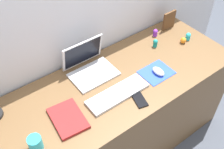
{
  "coord_description": "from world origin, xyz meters",
  "views": [
    {
      "loc": [
        -0.76,
        -0.97,
        2.02
      ],
      "look_at": [
        -0.03,
        0.0,
        0.83
      ],
      "focal_mm": 43.92,
      "sensor_mm": 36.0,
      "label": 1
    }
  ],
  "objects_px": {
    "toy_figurine_purple": "(155,33)",
    "coffee_mug": "(35,143)",
    "notebook_pad": "(68,118)",
    "toy_figurine_teal": "(155,43)",
    "toy_figurine_orange": "(183,40)",
    "keyboard": "(118,94)",
    "cell_phone": "(139,99)",
    "mouse": "(158,71)",
    "toy_figurine_cyan": "(188,36)",
    "laptop": "(89,65)",
    "picture_frame": "(169,20)"
  },
  "relations": [
    {
      "from": "toy_figurine_cyan",
      "to": "toy_figurine_orange",
      "type": "distance_m",
      "value": 0.06
    },
    {
      "from": "mouse",
      "to": "keyboard",
      "type": "bearing_deg",
      "value": 177.88
    },
    {
      "from": "cell_phone",
      "to": "notebook_pad",
      "type": "bearing_deg",
      "value": 177.66
    },
    {
      "from": "laptop",
      "to": "toy_figurine_teal",
      "type": "xyz_separation_m",
      "value": [
        0.54,
        -0.08,
        -0.02
      ]
    },
    {
      "from": "coffee_mug",
      "to": "toy_figurine_cyan",
      "type": "bearing_deg",
      "value": 6.83
    },
    {
      "from": "notebook_pad",
      "to": "coffee_mug",
      "type": "distance_m",
      "value": 0.23
    },
    {
      "from": "toy_figurine_purple",
      "to": "coffee_mug",
      "type": "bearing_deg",
      "value": -163.59
    },
    {
      "from": "notebook_pad",
      "to": "coffee_mug",
      "type": "xyz_separation_m",
      "value": [
        -0.22,
        -0.06,
        0.03
      ]
    },
    {
      "from": "laptop",
      "to": "notebook_pad",
      "type": "height_order",
      "value": "laptop"
    },
    {
      "from": "cell_phone",
      "to": "toy_figurine_purple",
      "type": "height_order",
      "value": "toy_figurine_purple"
    },
    {
      "from": "toy_figurine_orange",
      "to": "laptop",
      "type": "bearing_deg",
      "value": 166.89
    },
    {
      "from": "laptop",
      "to": "cell_phone",
      "type": "relative_size",
      "value": 2.34
    },
    {
      "from": "keyboard",
      "to": "notebook_pad",
      "type": "relative_size",
      "value": 1.71
    },
    {
      "from": "laptop",
      "to": "coffee_mug",
      "type": "relative_size",
      "value": 3.61
    },
    {
      "from": "coffee_mug",
      "to": "toy_figurine_cyan",
      "type": "distance_m",
      "value": 1.35
    },
    {
      "from": "mouse",
      "to": "toy_figurine_purple",
      "type": "height_order",
      "value": "toy_figurine_purple"
    },
    {
      "from": "toy_figurine_cyan",
      "to": "toy_figurine_purple",
      "type": "height_order",
      "value": "same"
    },
    {
      "from": "toy_figurine_teal",
      "to": "toy_figurine_purple",
      "type": "distance_m",
      "value": 0.13
    },
    {
      "from": "coffee_mug",
      "to": "toy_figurine_purple",
      "type": "distance_m",
      "value": 1.22
    },
    {
      "from": "picture_frame",
      "to": "coffee_mug",
      "type": "distance_m",
      "value": 1.37
    },
    {
      "from": "mouse",
      "to": "notebook_pad",
      "type": "bearing_deg",
      "value": 176.95
    },
    {
      "from": "mouse",
      "to": "toy_figurine_teal",
      "type": "height_order",
      "value": "toy_figurine_teal"
    },
    {
      "from": "notebook_pad",
      "to": "toy_figurine_orange",
      "type": "xyz_separation_m",
      "value": [
        1.05,
        0.09,
        0.01
      ]
    },
    {
      "from": "keyboard",
      "to": "notebook_pad",
      "type": "bearing_deg",
      "value": 176.05
    },
    {
      "from": "cell_phone",
      "to": "toy_figurine_cyan",
      "type": "height_order",
      "value": "toy_figurine_cyan"
    },
    {
      "from": "mouse",
      "to": "cell_phone",
      "type": "distance_m",
      "value": 0.27
    },
    {
      "from": "cell_phone",
      "to": "toy_figurine_orange",
      "type": "xyz_separation_m",
      "value": [
        0.63,
        0.23,
        0.02
      ]
    },
    {
      "from": "picture_frame",
      "to": "toy_figurine_teal",
      "type": "bearing_deg",
      "value": -155.82
    },
    {
      "from": "toy_figurine_orange",
      "to": "keyboard",
      "type": "bearing_deg",
      "value": -170.65
    },
    {
      "from": "coffee_mug",
      "to": "toy_figurine_teal",
      "type": "bearing_deg",
      "value": 12.9
    },
    {
      "from": "coffee_mug",
      "to": "toy_figurine_teal",
      "type": "height_order",
      "value": "coffee_mug"
    },
    {
      "from": "mouse",
      "to": "toy_figurine_cyan",
      "type": "relative_size",
      "value": 1.62
    },
    {
      "from": "toy_figurine_cyan",
      "to": "mouse",
      "type": "bearing_deg",
      "value": -162.73
    },
    {
      "from": "laptop",
      "to": "keyboard",
      "type": "bearing_deg",
      "value": -85.88
    },
    {
      "from": "mouse",
      "to": "toy_figurine_teal",
      "type": "xyz_separation_m",
      "value": [
        0.18,
        0.22,
        0.01
      ]
    },
    {
      "from": "cell_phone",
      "to": "notebook_pad",
      "type": "distance_m",
      "value": 0.44
    },
    {
      "from": "toy_figurine_orange",
      "to": "toy_figurine_teal",
      "type": "bearing_deg",
      "value": 154.5
    },
    {
      "from": "cell_phone",
      "to": "picture_frame",
      "type": "distance_m",
      "value": 0.81
    },
    {
      "from": "picture_frame",
      "to": "toy_figurine_purple",
      "type": "xyz_separation_m",
      "value": [
        -0.15,
        -0.01,
        -0.04
      ]
    },
    {
      "from": "mouse",
      "to": "cell_phone",
      "type": "height_order",
      "value": "mouse"
    },
    {
      "from": "picture_frame",
      "to": "toy_figurine_orange",
      "type": "relative_size",
      "value": 3.17
    },
    {
      "from": "picture_frame",
      "to": "toy_figurine_teal",
      "type": "xyz_separation_m",
      "value": [
        -0.24,
        -0.11,
        -0.04
      ]
    },
    {
      "from": "coffee_mug",
      "to": "cell_phone",
      "type": "bearing_deg",
      "value": -6.69
    },
    {
      "from": "cell_phone",
      "to": "mouse",
      "type": "bearing_deg",
      "value": 36.64
    },
    {
      "from": "toy_figurine_teal",
      "to": "mouse",
      "type": "bearing_deg",
      "value": -129.14
    },
    {
      "from": "mouse",
      "to": "toy_figurine_teal",
      "type": "distance_m",
      "value": 0.29
    },
    {
      "from": "mouse",
      "to": "toy_figurine_cyan",
      "type": "bearing_deg",
      "value": 17.27
    },
    {
      "from": "toy_figurine_purple",
      "to": "toy_figurine_cyan",
      "type": "bearing_deg",
      "value": -47.76
    },
    {
      "from": "toy_figurine_teal",
      "to": "coffee_mug",
      "type": "bearing_deg",
      "value": -167.1
    },
    {
      "from": "mouse",
      "to": "notebook_pad",
      "type": "relative_size",
      "value": 0.4
    }
  ]
}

